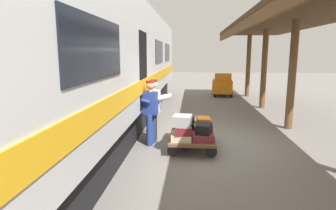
% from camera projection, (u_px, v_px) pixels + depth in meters
% --- Properties ---
extents(ground_plane, '(60.00, 60.00, 0.00)m').
position_uv_depth(ground_plane, '(214.00, 143.00, 7.63)').
color(ground_plane, slate).
extents(platform_canopy, '(3.20, 18.60, 3.56)m').
position_uv_depth(platform_canopy, '(320.00, 16.00, 6.84)').
color(platform_canopy, brown).
rests_on(platform_canopy, ground_plane).
extents(train_car, '(3.02, 20.61, 4.00)m').
position_uv_depth(train_car, '(88.00, 66.00, 7.55)').
color(train_car, silver).
rests_on(train_car, ground_plane).
extents(luggage_cart, '(1.17, 1.81, 0.35)m').
position_uv_depth(luggage_cart, '(192.00, 136.00, 7.30)').
color(luggage_cart, brown).
rests_on(luggage_cart, ground_plane).
extents(suitcase_tan_vintage, '(0.42, 0.67, 0.30)m').
position_uv_depth(suitcase_tan_vintage, '(201.00, 124.00, 7.73)').
color(suitcase_tan_vintage, tan).
rests_on(suitcase_tan_vintage, luggage_cart).
extents(suitcase_yellow_case, '(0.48, 0.63, 0.20)m').
position_uv_depth(suitcase_yellow_case, '(182.00, 130.00, 7.30)').
color(suitcase_yellow_case, gold).
rests_on(suitcase_yellow_case, luggage_cart).
extents(suitcase_olive_duffel, '(0.52, 0.59, 0.26)m').
position_uv_depth(suitcase_olive_duffel, '(202.00, 129.00, 7.25)').
color(suitcase_olive_duffel, brown).
rests_on(suitcase_olive_duffel, luggage_cart).
extents(suitcase_burgundy_valise, '(0.53, 0.59, 0.16)m').
position_uv_depth(suitcase_burgundy_valise, '(203.00, 137.00, 6.77)').
color(suitcase_burgundy_valise, maroon).
rests_on(suitcase_burgundy_valise, luggage_cart).
extents(suitcase_cream_canvas, '(0.49, 0.62, 0.16)m').
position_uv_depth(suitcase_cream_canvas, '(182.00, 136.00, 6.81)').
color(suitcase_cream_canvas, beige).
rests_on(suitcase_cream_canvas, luggage_cart).
extents(suitcase_brown_leather, '(0.36, 0.63, 0.20)m').
position_uv_depth(suitcase_brown_leather, '(183.00, 125.00, 7.78)').
color(suitcase_brown_leather, brown).
rests_on(suitcase_brown_leather, luggage_cart).
extents(suitcase_slate_roller, '(0.36, 0.51, 0.19)m').
position_uv_depth(suitcase_slate_roller, '(183.00, 119.00, 7.72)').
color(suitcase_slate_roller, '#4C515B').
rests_on(suitcase_slate_roller, suitcase_brown_leather).
extents(suitcase_maroon_trunk, '(0.43, 0.58, 0.19)m').
position_uv_depth(suitcase_maroon_trunk, '(183.00, 130.00, 6.74)').
color(suitcase_maroon_trunk, maroon).
rests_on(suitcase_maroon_trunk, suitcase_cream_canvas).
extents(suitcase_navy_fabric, '(0.53, 0.62, 0.23)m').
position_uv_depth(suitcase_navy_fabric, '(184.00, 122.00, 7.23)').
color(suitcase_navy_fabric, navy).
rests_on(suitcase_navy_fabric, suitcase_yellow_case).
extents(suitcase_orange_carryall, '(0.34, 0.46, 0.18)m').
position_uv_depth(suitcase_orange_carryall, '(204.00, 121.00, 7.17)').
color(suitcase_orange_carryall, '#CC6B23').
rests_on(suitcase_orange_carryall, suitcase_olive_duffel).
extents(suitcase_gray_aluminum, '(0.47, 0.50, 0.25)m').
position_uv_depth(suitcase_gray_aluminum, '(182.00, 121.00, 6.69)').
color(suitcase_gray_aluminum, '#9EA0A5').
rests_on(suitcase_gray_aluminum, suitcase_maroon_trunk).
extents(suitcase_black_hardshell, '(0.42, 0.52, 0.23)m').
position_uv_depth(suitcase_black_hardshell, '(204.00, 129.00, 6.75)').
color(suitcase_black_hardshell, black).
rests_on(suitcase_black_hardshell, suitcase_burgundy_valise).
extents(porter_in_overalls, '(0.71, 0.50, 1.70)m').
position_uv_depth(porter_in_overalls, '(150.00, 110.00, 7.39)').
color(porter_in_overalls, navy).
rests_on(porter_in_overalls, ground_plane).
extents(porter_by_door, '(0.67, 0.42, 1.70)m').
position_uv_depth(porter_by_door, '(154.00, 108.00, 7.67)').
color(porter_by_door, '#332D28').
rests_on(porter_by_door, ground_plane).
extents(baggage_tug, '(1.23, 1.78, 1.30)m').
position_uv_depth(baggage_tug, '(222.00, 85.00, 16.15)').
color(baggage_tug, orange).
rests_on(baggage_tug, ground_plane).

